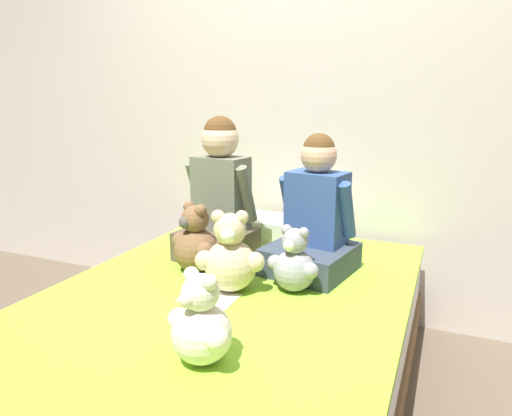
{
  "coord_description": "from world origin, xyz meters",
  "views": [
    {
      "loc": [
        0.77,
        -1.46,
        1.24
      ],
      "look_at": [
        0.0,
        0.34,
        0.77
      ],
      "focal_mm": 32.0,
      "sensor_mm": 36.0,
      "label": 1
    }
  ],
  "objects_px": {
    "child_on_right": "(314,219)",
    "pillow_at_headboard": "(290,229)",
    "bed": "(223,354)",
    "teddy_bear_held_by_right_child": "(294,264)",
    "sign_card": "(209,298)",
    "teddy_bear_between_children": "(230,257)",
    "teddy_bear_at_foot_of_bed": "(201,324)",
    "teddy_bear_held_by_left_child": "(195,243)",
    "child_on_left": "(219,198)"
  },
  "relations": [
    {
      "from": "teddy_bear_held_by_right_child",
      "to": "sign_card",
      "type": "relative_size",
      "value": 1.28
    },
    {
      "from": "bed",
      "to": "teddy_bear_between_children",
      "type": "relative_size",
      "value": 5.93
    },
    {
      "from": "bed",
      "to": "child_on_right",
      "type": "distance_m",
      "value": 0.69
    },
    {
      "from": "teddy_bear_held_by_right_child",
      "to": "teddy_bear_at_foot_of_bed",
      "type": "height_order",
      "value": "teddy_bear_at_foot_of_bed"
    },
    {
      "from": "teddy_bear_at_foot_of_bed",
      "to": "sign_card",
      "type": "distance_m",
      "value": 0.45
    },
    {
      "from": "bed",
      "to": "teddy_bear_at_foot_of_bed",
      "type": "relative_size",
      "value": 6.96
    },
    {
      "from": "teddy_bear_between_children",
      "to": "sign_card",
      "type": "relative_size",
      "value": 1.58
    },
    {
      "from": "child_on_left",
      "to": "pillow_at_headboard",
      "type": "distance_m",
      "value": 0.51
    },
    {
      "from": "child_on_right",
      "to": "pillow_at_headboard",
      "type": "height_order",
      "value": "child_on_right"
    },
    {
      "from": "teddy_bear_held_by_left_child",
      "to": "teddy_bear_at_foot_of_bed",
      "type": "relative_size",
      "value": 1.11
    },
    {
      "from": "teddy_bear_held_by_left_child",
      "to": "teddy_bear_between_children",
      "type": "bearing_deg",
      "value": -3.8
    },
    {
      "from": "bed",
      "to": "child_on_right",
      "type": "relative_size",
      "value": 3.22
    },
    {
      "from": "pillow_at_headboard",
      "to": "sign_card",
      "type": "bearing_deg",
      "value": -92.4
    },
    {
      "from": "teddy_bear_held_by_right_child",
      "to": "child_on_right",
      "type": "bearing_deg",
      "value": 99.7
    },
    {
      "from": "teddy_bear_held_by_right_child",
      "to": "bed",
      "type": "bearing_deg",
      "value": -133.52
    },
    {
      "from": "teddy_bear_held_by_right_child",
      "to": "pillow_at_headboard",
      "type": "height_order",
      "value": "teddy_bear_held_by_right_child"
    },
    {
      "from": "teddy_bear_at_foot_of_bed",
      "to": "teddy_bear_held_by_left_child",
      "type": "bearing_deg",
      "value": 142.35
    },
    {
      "from": "teddy_bear_held_by_right_child",
      "to": "teddy_bear_between_children",
      "type": "xyz_separation_m",
      "value": [
        -0.23,
        -0.1,
        0.03
      ]
    },
    {
      "from": "teddy_bear_held_by_left_child",
      "to": "teddy_bear_between_children",
      "type": "distance_m",
      "value": 0.27
    },
    {
      "from": "child_on_left",
      "to": "pillow_at_headboard",
      "type": "height_order",
      "value": "child_on_left"
    },
    {
      "from": "child_on_right",
      "to": "teddy_bear_held_by_left_child",
      "type": "relative_size",
      "value": 1.94
    },
    {
      "from": "bed",
      "to": "pillow_at_headboard",
      "type": "distance_m",
      "value": 0.87
    },
    {
      "from": "teddy_bear_between_children",
      "to": "sign_card",
      "type": "xyz_separation_m",
      "value": [
        -0.04,
        -0.1,
        -0.14
      ]
    },
    {
      "from": "sign_card",
      "to": "teddy_bear_held_by_right_child",
      "type": "bearing_deg",
      "value": 36.67
    },
    {
      "from": "teddy_bear_between_children",
      "to": "teddy_bear_at_foot_of_bed",
      "type": "height_order",
      "value": "teddy_bear_between_children"
    },
    {
      "from": "child_on_left",
      "to": "child_on_right",
      "type": "height_order",
      "value": "child_on_left"
    },
    {
      "from": "teddy_bear_between_children",
      "to": "pillow_at_headboard",
      "type": "xyz_separation_m",
      "value": [
        -0.01,
        0.75,
        -0.08
      ]
    },
    {
      "from": "child_on_left",
      "to": "pillow_at_headboard",
      "type": "xyz_separation_m",
      "value": [
        0.22,
        0.4,
        -0.24
      ]
    },
    {
      "from": "teddy_bear_at_foot_of_bed",
      "to": "pillow_at_headboard",
      "type": "height_order",
      "value": "teddy_bear_at_foot_of_bed"
    },
    {
      "from": "bed",
      "to": "teddy_bear_between_children",
      "type": "height_order",
      "value": "teddy_bear_between_children"
    },
    {
      "from": "teddy_bear_at_foot_of_bed",
      "to": "pillow_at_headboard",
      "type": "bearing_deg",
      "value": 117.71
    },
    {
      "from": "bed",
      "to": "teddy_bear_held_by_right_child",
      "type": "xyz_separation_m",
      "value": [
        0.24,
        0.17,
        0.36
      ]
    },
    {
      "from": "teddy_bear_held_by_left_child",
      "to": "pillow_at_headboard",
      "type": "bearing_deg",
      "value": 94.54
    },
    {
      "from": "bed",
      "to": "child_on_right",
      "type": "height_order",
      "value": "child_on_right"
    },
    {
      "from": "teddy_bear_between_children",
      "to": "pillow_at_headboard",
      "type": "bearing_deg",
      "value": 72.5
    },
    {
      "from": "teddy_bear_between_children",
      "to": "child_on_right",
      "type": "bearing_deg",
      "value": 38.02
    },
    {
      "from": "teddy_bear_held_by_left_child",
      "to": "sign_card",
      "type": "height_order",
      "value": "teddy_bear_held_by_left_child"
    },
    {
      "from": "teddy_bear_held_by_left_child",
      "to": "pillow_at_headboard",
      "type": "distance_m",
      "value": 0.67
    },
    {
      "from": "child_on_right",
      "to": "pillow_at_headboard",
      "type": "relative_size",
      "value": 1.04
    },
    {
      "from": "teddy_bear_held_by_left_child",
      "to": "teddy_bear_at_foot_of_bed",
      "type": "distance_m",
      "value": 0.73
    },
    {
      "from": "child_on_left",
      "to": "sign_card",
      "type": "distance_m",
      "value": 0.57
    },
    {
      "from": "teddy_bear_held_by_right_child",
      "to": "sign_card",
      "type": "bearing_deg",
      "value": -132.24
    },
    {
      "from": "teddy_bear_held_by_right_child",
      "to": "sign_card",
      "type": "xyz_separation_m",
      "value": [
        -0.27,
        -0.2,
        -0.11
      ]
    },
    {
      "from": "child_on_right",
      "to": "teddy_bear_held_by_left_child",
      "type": "xyz_separation_m",
      "value": [
        -0.47,
        -0.23,
        -0.1
      ]
    },
    {
      "from": "teddy_bear_at_foot_of_bed",
      "to": "pillow_at_headboard",
      "type": "relative_size",
      "value": 0.48
    },
    {
      "from": "pillow_at_headboard",
      "to": "teddy_bear_at_foot_of_bed",
      "type": "bearing_deg",
      "value": -82.82
    },
    {
      "from": "teddy_bear_held_by_right_child",
      "to": "teddy_bear_between_children",
      "type": "height_order",
      "value": "teddy_bear_between_children"
    },
    {
      "from": "child_on_left",
      "to": "teddy_bear_at_foot_of_bed",
      "type": "xyz_separation_m",
      "value": [
        0.38,
        -0.85,
        -0.17
      ]
    },
    {
      "from": "teddy_bear_held_by_left_child",
      "to": "teddy_bear_held_by_right_child",
      "type": "relative_size",
      "value": 1.17
    },
    {
      "from": "bed",
      "to": "teddy_bear_held_by_left_child",
      "type": "height_order",
      "value": "teddy_bear_held_by_left_child"
    }
  ]
}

